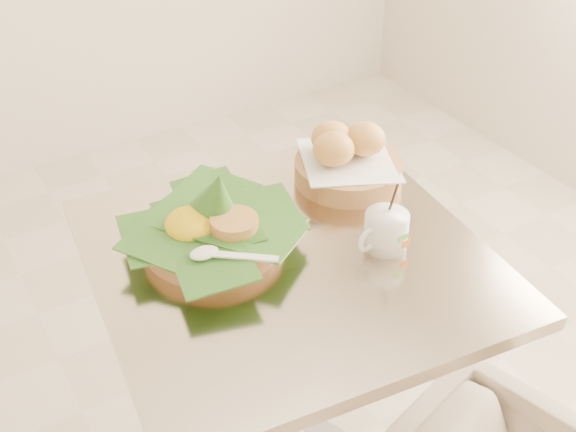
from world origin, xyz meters
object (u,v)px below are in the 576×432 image
bread_basket (347,159)px  coffee_mug (385,230)px  rice_basket (212,224)px  cafe_table (288,338)px

bread_basket → coffee_mug: 0.24m
rice_basket → bread_basket: size_ratio=1.31×
cafe_table → bread_basket: size_ratio=3.02×
rice_basket → coffee_mug: (0.27, -0.17, -0.01)m
bread_basket → rice_basket: bearing=-170.2°
bread_basket → coffee_mug: coffee_mug is taller
cafe_table → rice_basket: (-0.11, 0.10, 0.27)m
rice_basket → coffee_mug: bearing=-32.6°
cafe_table → rice_basket: rice_basket is taller
bread_basket → cafe_table: bearing=-146.6°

